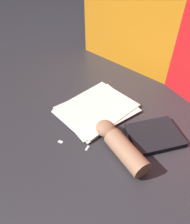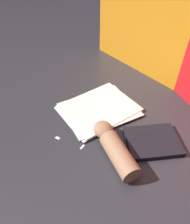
# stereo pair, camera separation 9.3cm
# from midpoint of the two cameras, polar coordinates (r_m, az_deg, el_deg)

# --- Properties ---
(ground_plane) EXTENTS (6.00, 6.00, 0.00)m
(ground_plane) POSITION_cam_midpoint_polar(r_m,az_deg,el_deg) (0.97, -2.14, -2.58)
(ground_plane) COLOR #2D2B30
(backdrop_panel_left) EXTENTS (0.84, 0.16, 0.59)m
(backdrop_panel_left) POSITION_cam_midpoint_polar(r_m,az_deg,el_deg) (1.17, 11.27, 22.43)
(backdrop_panel_left) COLOR orange
(backdrop_panel_left) RESTS_ON ground_plane
(paper_stack) EXTENTS (0.29, 0.35, 0.02)m
(paper_stack) POSITION_cam_midpoint_polar(r_m,az_deg,el_deg) (1.02, -2.16, 0.70)
(paper_stack) COLOR white
(paper_stack) RESTS_ON ground_plane
(book_closed) EXTENTS (0.23, 0.25, 0.02)m
(book_closed) POSITION_cam_midpoint_polar(r_m,az_deg,el_deg) (0.92, 12.52, -6.11)
(book_closed) COLOR black
(book_closed) RESTS_ON ground_plane
(scissors) EXTENTS (0.12, 0.15, 0.01)m
(scissors) POSITION_cam_midpoint_polar(r_m,az_deg,el_deg) (0.91, -3.89, -6.04)
(scissors) COLOR silver
(scissors) RESTS_ON ground_plane
(hand_forearm) EXTENTS (0.28, 0.11, 0.07)m
(hand_forearm) POSITION_cam_midpoint_polar(r_m,az_deg,el_deg) (0.83, 3.50, -8.85)
(hand_forearm) COLOR #A87556
(hand_forearm) RESTS_ON ground_plane
(paper_scrap_near) EXTENTS (0.02, 0.03, 0.00)m
(paper_scrap_near) POSITION_cam_midpoint_polar(r_m,az_deg,el_deg) (0.87, -5.13, -9.50)
(paper_scrap_near) COLOR white
(paper_scrap_near) RESTS_ON ground_plane
(paper_scrap_mid) EXTENTS (0.02, 0.02, 0.00)m
(paper_scrap_mid) POSITION_cam_midpoint_polar(r_m,az_deg,el_deg) (0.91, -11.94, -7.79)
(paper_scrap_mid) COLOR white
(paper_scrap_mid) RESTS_ON ground_plane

